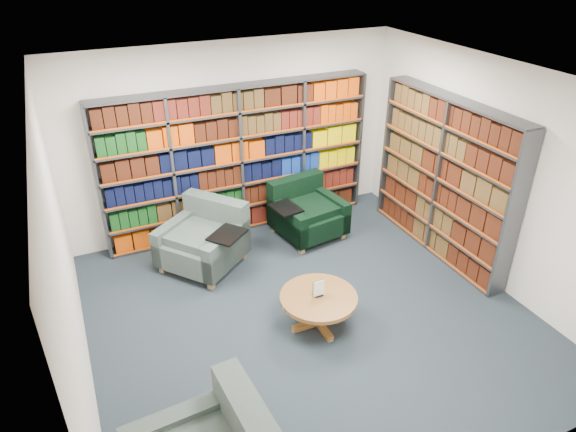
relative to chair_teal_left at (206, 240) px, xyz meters
name	(u,v)px	position (x,y,z in m)	size (l,w,h in m)	color
room_shell	(311,212)	(0.78, -1.59, 1.05)	(5.02, 5.02, 2.82)	#1B232E
bookshelf_back	(239,161)	(0.78, 0.75, 0.74)	(4.00, 0.28, 2.20)	#47494F
bookshelf_right	(444,179)	(3.12, -0.99, 0.74)	(0.28, 2.50, 2.20)	#47494F
chair_teal_left	(206,240)	(0.00, 0.00, 0.00)	(1.35, 1.36, 0.88)	#002139
chair_green_right	(305,213)	(1.59, 0.17, -0.02)	(1.15, 1.04, 0.83)	black
coffee_table	(318,302)	(0.79, -1.82, -0.02)	(0.89, 0.89, 0.63)	#99673A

